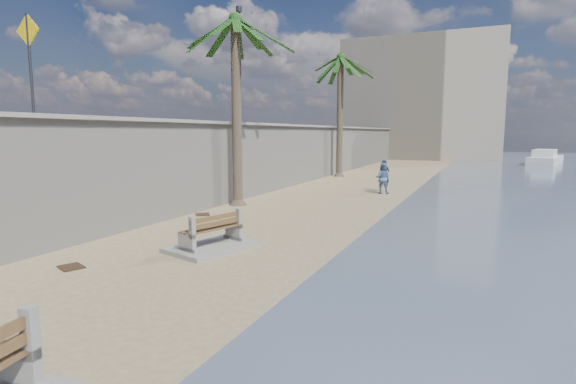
% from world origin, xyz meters
% --- Properties ---
extents(ground_plane, '(140.00, 140.00, 0.00)m').
position_xyz_m(ground_plane, '(0.00, 0.00, 0.00)').
color(ground_plane, tan).
extents(seawall, '(0.45, 70.00, 3.50)m').
position_xyz_m(seawall, '(-5.20, 20.00, 1.75)').
color(seawall, gray).
rests_on(seawall, ground_plane).
extents(wall_cap, '(0.80, 70.00, 0.12)m').
position_xyz_m(wall_cap, '(-5.20, 20.00, 3.55)').
color(wall_cap, gray).
rests_on(wall_cap, seawall).
extents(end_building, '(18.00, 12.00, 14.00)m').
position_xyz_m(end_building, '(-2.00, 52.00, 7.00)').
color(end_building, '#B7AA93').
rests_on(end_building, ground_plane).
extents(bench_far, '(2.09, 2.59, 0.94)m').
position_xyz_m(bench_far, '(-1.28, 3.66, 0.41)').
color(bench_far, gray).
rests_on(bench_far, ground_plane).
extents(palm_mid, '(5.00, 5.00, 8.67)m').
position_xyz_m(palm_mid, '(-4.40, 10.46, 7.65)').
color(palm_mid, brown).
rests_on(palm_mid, ground_plane).
extents(palm_back, '(5.00, 5.00, 9.24)m').
position_xyz_m(palm_back, '(-4.25, 24.65, 8.19)').
color(palm_back, brown).
rests_on(palm_back, ground_plane).
extents(pedestrian_sign, '(0.78, 0.07, 2.40)m').
position_xyz_m(pedestrian_sign, '(-5.00, 1.50, 5.15)').
color(pedestrian_sign, '#2D2D33').
rests_on(pedestrian_sign, wall_cap).
extents(streetlight, '(0.28, 0.28, 5.12)m').
position_xyz_m(streetlight, '(-5.10, 12.00, 6.64)').
color(streetlight, '#2D2D33').
rests_on(streetlight, wall_cap).
extents(person_a, '(0.70, 0.48, 1.92)m').
position_xyz_m(person_a, '(0.45, 17.54, 0.96)').
color(person_a, '#121933').
rests_on(person_a, ground_plane).
extents(person_b, '(0.88, 0.70, 1.77)m').
position_xyz_m(person_b, '(0.55, 16.73, 0.89)').
color(person_b, teal).
rests_on(person_b, ground_plane).
extents(yacht_far, '(4.10, 8.56, 1.50)m').
position_xyz_m(yacht_far, '(10.84, 45.05, 0.35)').
color(yacht_far, silver).
rests_on(yacht_far, bay_water).
extents(debris_b, '(0.73, 0.67, 0.03)m').
position_xyz_m(debris_b, '(-3.36, 0.93, 0.01)').
color(debris_b, '#382616').
rests_on(debris_b, ground_plane).
extents(debris_c, '(0.80, 0.83, 0.03)m').
position_xyz_m(debris_c, '(-4.46, 7.87, 0.01)').
color(debris_c, '#382616').
rests_on(debris_c, ground_plane).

